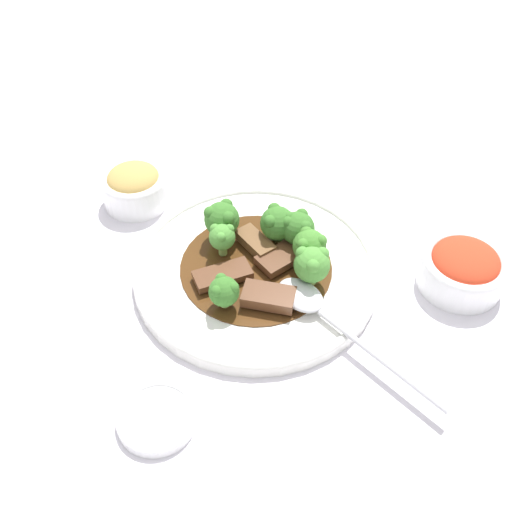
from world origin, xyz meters
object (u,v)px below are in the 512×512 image
at_px(main_plate, 256,269).
at_px(broccoli_floret_2, 222,219).
at_px(broccoli_floret_5, 298,228).
at_px(beef_strip_2, 283,257).
at_px(sauce_dish, 157,418).
at_px(side_bowl_kimchi, 463,268).
at_px(side_bowl_appetizer, 134,186).
at_px(broccoli_floret_3, 224,291).
at_px(serving_spoon, 314,306).
at_px(broccoli_floret_1, 312,264).
at_px(broccoli_floret_0, 278,223).
at_px(beef_strip_1, 255,242).
at_px(broccoli_floret_4, 222,237).
at_px(broccoli_floret_6, 309,245).
at_px(beef_strip_3, 269,297).
at_px(beef_strip_0, 223,275).

distance_m(main_plate, broccoli_floret_2, 0.08).
distance_m(broccoli_floret_2, broccoli_floret_5, 0.10).
distance_m(beef_strip_2, sauce_dish, 0.25).
xyz_separation_m(side_bowl_kimchi, side_bowl_appetizer, (-0.45, 0.06, 0.00)).
bearing_deg(beef_strip_2, broccoli_floret_3, -121.21).
bearing_deg(broccoli_floret_2, sauce_dish, -90.18).
relative_size(main_plate, sauce_dish, 3.72).
height_order(serving_spoon, side_bowl_kimchi, side_bowl_kimchi).
bearing_deg(broccoli_floret_1, broccoli_floret_0, 129.76).
distance_m(beef_strip_1, broccoli_floret_4, 0.05).
xyz_separation_m(beef_strip_1, broccoli_floret_6, (0.07, -0.01, 0.02)).
bearing_deg(broccoli_floret_3, side_bowl_kimchi, 22.49).
xyz_separation_m(broccoli_floret_1, broccoli_floret_6, (-0.01, 0.04, -0.00)).
bearing_deg(broccoli_floret_6, beef_strip_3, -114.69).
bearing_deg(broccoli_floret_0, broccoli_floret_2, -170.37).
distance_m(beef_strip_1, beef_strip_2, 0.04).
height_order(broccoli_floret_2, broccoli_floret_5, broccoli_floret_2).
bearing_deg(main_plate, broccoli_floret_4, 167.94).
bearing_deg(side_bowl_appetizer, beef_strip_1, -20.39).
xyz_separation_m(broccoli_floret_6, serving_spoon, (0.02, -0.08, -0.02)).
distance_m(broccoli_floret_5, side_bowl_kimchi, 0.21).
bearing_deg(serving_spoon, broccoli_floret_6, 104.02).
distance_m(beef_strip_0, broccoli_floret_2, 0.08).
relative_size(beef_strip_0, broccoli_floret_0, 1.53).
height_order(beef_strip_3, broccoli_floret_4, broccoli_floret_4).
bearing_deg(main_plate, beef_strip_0, -138.80).
bearing_deg(side_bowl_appetizer, beef_strip_2, -20.68).
bearing_deg(broccoli_floret_5, beef_strip_0, -134.66).
bearing_deg(beef_strip_0, broccoli_floret_0, 57.86).
bearing_deg(side_bowl_kimchi, broccoli_floret_4, -173.89).
height_order(broccoli_floret_6, serving_spoon, broccoli_floret_6).
height_order(broccoli_floret_5, broccoli_floret_6, broccoli_floret_5).
height_order(broccoli_floret_5, serving_spoon, broccoli_floret_5).
xyz_separation_m(broccoli_floret_1, broccoli_floret_3, (-0.09, -0.06, -0.01)).
bearing_deg(serving_spoon, beef_strip_0, 167.63).
bearing_deg(broccoli_floret_3, side_bowl_appetizer, 135.56).
height_order(beef_strip_0, broccoli_floret_3, broccoli_floret_3).
relative_size(beef_strip_0, broccoli_floret_4, 1.67).
height_order(beef_strip_1, side_bowl_kimchi, side_bowl_kimchi).
height_order(beef_strip_2, beef_strip_3, beef_strip_3).
bearing_deg(broccoli_floret_6, broccoli_floret_2, 171.21).
distance_m(serving_spoon, sauce_dish, 0.22).
height_order(broccoli_floret_0, broccoli_floret_1, broccoli_floret_1).
distance_m(beef_strip_0, beef_strip_2, 0.08).
height_order(beef_strip_1, beef_strip_3, same).
relative_size(broccoli_floret_3, serving_spoon, 0.19).
height_order(beef_strip_2, side_bowl_kimchi, side_bowl_kimchi).
relative_size(broccoli_floret_3, broccoli_floret_6, 0.89).
bearing_deg(broccoli_floret_0, beef_strip_2, -68.01).
distance_m(broccoli_floret_3, broccoli_floret_6, 0.13).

